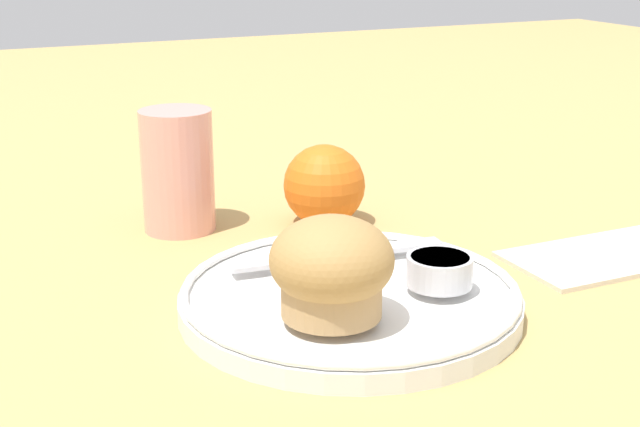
{
  "coord_description": "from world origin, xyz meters",
  "views": [
    {
      "loc": [
        -0.24,
        -0.51,
        0.25
      ],
      "look_at": [
        0.02,
        0.04,
        0.06
      ],
      "focal_mm": 50.0,
      "sensor_mm": 36.0,
      "label": 1
    }
  ],
  "objects_px": {
    "orange_fruit": "(324,185)",
    "juice_glass": "(178,171)",
    "butter_knife": "(339,254)",
    "muffin": "(332,269)"
  },
  "relations": [
    {
      "from": "butter_knife",
      "to": "juice_glass",
      "type": "bearing_deg",
      "value": 118.69
    },
    {
      "from": "juice_glass",
      "to": "orange_fruit",
      "type": "bearing_deg",
      "value": -18.95
    },
    {
      "from": "muffin",
      "to": "butter_knife",
      "type": "distance_m",
      "value": 0.11
    },
    {
      "from": "muffin",
      "to": "orange_fruit",
      "type": "distance_m",
      "value": 0.24
    },
    {
      "from": "orange_fruit",
      "to": "juice_glass",
      "type": "distance_m",
      "value": 0.13
    },
    {
      "from": "muffin",
      "to": "juice_glass",
      "type": "height_order",
      "value": "juice_glass"
    },
    {
      "from": "butter_knife",
      "to": "orange_fruit",
      "type": "distance_m",
      "value": 0.14
    },
    {
      "from": "muffin",
      "to": "butter_knife",
      "type": "relative_size",
      "value": 0.47
    },
    {
      "from": "butter_knife",
      "to": "orange_fruit",
      "type": "height_order",
      "value": "orange_fruit"
    },
    {
      "from": "orange_fruit",
      "to": "juice_glass",
      "type": "xyz_separation_m",
      "value": [
        -0.12,
        0.04,
        0.02
      ]
    }
  ]
}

